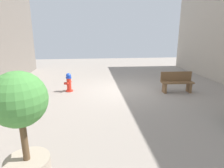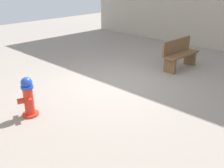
{
  "view_description": "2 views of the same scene",
  "coord_description": "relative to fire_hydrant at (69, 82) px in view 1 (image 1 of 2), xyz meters",
  "views": [
    {
      "loc": [
        1.43,
        8.76,
        2.72
      ],
      "look_at": [
        0.64,
        1.69,
        0.78
      ],
      "focal_mm": 30.42,
      "sensor_mm": 36.0,
      "label": 1
    },
    {
      "loc": [
        4.88,
        4.67,
        2.79
      ],
      "look_at": [
        1.15,
        1.1,
        0.67
      ],
      "focal_mm": 41.88,
      "sensor_mm": 36.0,
      "label": 2
    }
  ],
  "objects": [
    {
      "name": "ground_plane",
      "position": [
        -2.5,
        0.07,
        -0.44
      ],
      "size": [
        23.4,
        23.4,
        0.0
      ],
      "primitive_type": "plane",
      "color": "gray"
    },
    {
      "name": "fire_hydrant",
      "position": [
        0.0,
        0.0,
        0.0
      ],
      "size": [
        0.42,
        0.43,
        0.88
      ],
      "color": "red",
      "rests_on": "ground_plane"
    },
    {
      "name": "bench_near",
      "position": [
        -5.03,
        0.66,
        0.04
      ],
      "size": [
        1.49,
        0.5,
        0.95
      ],
      "color": "brown",
      "rests_on": "ground_plane"
    },
    {
      "name": "planter_tree",
      "position": [
        0.09,
        5.84,
        0.81
      ],
      "size": [
        0.91,
        0.91,
        2.15
      ],
      "color": "tan",
      "rests_on": "ground_plane"
    }
  ]
}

